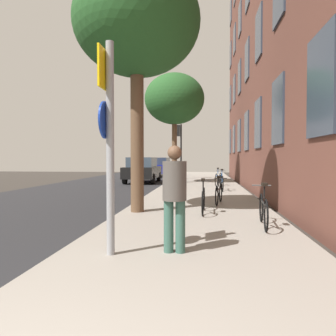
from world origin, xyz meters
TOP-DOWN VIEW (x-y plane):
  - ground_plane at (-2.40, 15.00)m, footprint 41.80×41.80m
  - road_asphalt at (-4.50, 15.00)m, footprint 7.00×38.00m
  - sidewalk at (1.10, 15.00)m, footprint 4.20×38.00m
  - sign_post at (-0.15, 3.99)m, footprint 0.15×0.60m
  - traffic_light at (-0.45, 22.50)m, footprint 0.43×0.24m
  - tree_near at (-0.53, 7.96)m, footprint 3.42×3.42m
  - tree_far at (-0.47, 18.54)m, footprint 3.52×3.52m
  - bicycle_0 at (2.54, 6.32)m, footprint 0.42×1.73m
  - bicycle_1 at (1.26, 7.96)m, footprint 0.42×1.66m
  - bicycle_2 at (1.75, 9.74)m, footprint 0.44×1.56m
  - bicycle_3 at (2.07, 14.16)m, footprint 0.42×1.67m
  - bicycle_4 at (2.04, 16.71)m, footprint 0.57×1.73m
  - pedestrian_0 at (0.83, 4.21)m, footprint 0.50×0.50m
  - car_0 at (-2.65, 19.87)m, footprint 1.95×3.98m
  - car_1 at (-2.49, 27.11)m, footprint 1.88×4.12m

SIDE VIEW (x-z plane):
  - ground_plane at x=-2.40m, z-range 0.00..0.00m
  - road_asphalt at x=-4.50m, z-range 0.00..0.01m
  - sidewalk at x=1.10m, z-range 0.00..0.12m
  - bicycle_2 at x=1.75m, z-range 0.02..0.92m
  - bicycle_1 at x=1.26m, z-range 0.02..0.95m
  - bicycle_0 at x=2.54m, z-range 0.02..0.96m
  - bicycle_4 at x=2.04m, z-range 0.02..0.98m
  - bicycle_3 at x=2.07m, z-range 0.01..0.99m
  - car_1 at x=-2.49m, z-range 0.03..1.65m
  - car_0 at x=-2.65m, z-range 0.03..1.65m
  - pedestrian_0 at x=0.83m, z-range 0.24..1.90m
  - sign_post at x=-0.15m, z-range 0.37..3.58m
  - traffic_light at x=-0.45m, z-range 0.83..4.70m
  - tree_far at x=-0.47m, z-range 1.82..8.27m
  - tree_near at x=-0.53m, z-range 1.91..8.50m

